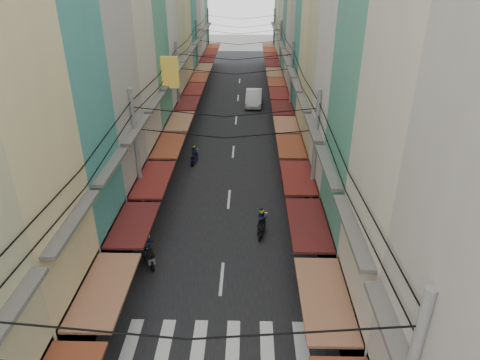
# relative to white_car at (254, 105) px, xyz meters

# --- Properties ---
(ground) EXTENTS (160.00, 160.00, 0.00)m
(ground) POSITION_rel_white_car_xyz_m (-1.79, -27.30, 0.00)
(ground) COLOR slate
(ground) RESTS_ON ground
(road) EXTENTS (10.00, 80.00, 0.02)m
(road) POSITION_rel_white_car_xyz_m (-1.79, -7.30, 0.01)
(road) COLOR black
(road) RESTS_ON ground
(sidewalk_left) EXTENTS (3.00, 80.00, 0.06)m
(sidewalk_left) POSITION_rel_white_car_xyz_m (-8.29, -7.30, 0.03)
(sidewalk_left) COLOR slate
(sidewalk_left) RESTS_ON ground
(sidewalk_right) EXTENTS (3.00, 80.00, 0.06)m
(sidewalk_right) POSITION_rel_white_car_xyz_m (4.71, -7.30, 0.03)
(sidewalk_right) COLOR slate
(sidewalk_right) RESTS_ON ground
(crosswalk) EXTENTS (7.55, 2.40, 0.01)m
(crosswalk) POSITION_rel_white_car_xyz_m (-1.79, -33.30, 0.03)
(crosswalk) COLOR silver
(crosswalk) RESTS_ON ground
(building_row_left) EXTENTS (7.80, 67.67, 23.70)m
(building_row_left) POSITION_rel_white_car_xyz_m (-9.71, -10.74, 9.78)
(building_row_left) COLOR beige
(building_row_left) RESTS_ON ground
(building_row_right) EXTENTS (7.80, 68.98, 22.59)m
(building_row_right) POSITION_rel_white_car_xyz_m (6.12, -10.85, 9.41)
(building_row_right) COLOR teal
(building_row_right) RESTS_ON ground
(utility_poles) EXTENTS (10.20, 66.13, 8.20)m
(utility_poles) POSITION_rel_white_car_xyz_m (-1.79, -12.29, 6.59)
(utility_poles) COLOR gray
(utility_poles) RESTS_ON ground
(white_car) EXTENTS (5.83, 2.46, 2.03)m
(white_car) POSITION_rel_white_car_xyz_m (0.00, 0.00, 0.00)
(white_car) COLOR silver
(white_car) RESTS_ON ground
(bicycle) EXTENTS (1.65, 0.97, 1.07)m
(bicycle) POSITION_rel_white_car_xyz_m (3.79, -29.10, 0.00)
(bicycle) COLOR black
(bicycle) RESTS_ON ground
(moving_scooters) EXTENTS (8.05, 14.17, 1.88)m
(moving_scooters) POSITION_rel_white_car_xyz_m (-2.62, -23.10, 0.53)
(moving_scooters) COLOR black
(moving_scooters) RESTS_ON ground
(parked_scooters) EXTENTS (13.11, 13.53, 0.99)m
(parked_scooters) POSITION_rel_white_car_xyz_m (2.44, -32.52, 0.45)
(parked_scooters) COLOR black
(parked_scooters) RESTS_ON ground
(pedestrians) EXTENTS (13.08, 26.07, 2.15)m
(pedestrians) POSITION_rel_white_car_xyz_m (-6.22, -24.37, 1.03)
(pedestrians) COLOR black
(pedestrians) RESTS_ON ground
(market_umbrella) EXTENTS (2.26, 2.26, 2.38)m
(market_umbrella) POSITION_rel_white_car_xyz_m (4.46, -29.90, 2.10)
(market_umbrella) COLOR #B2B2B7
(market_umbrella) RESTS_ON ground
(traffic_sign) EXTENTS (0.10, 0.62, 2.84)m
(traffic_sign) POSITION_rel_white_car_xyz_m (3.49, -26.30, 2.06)
(traffic_sign) COLOR gray
(traffic_sign) RESTS_ON ground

